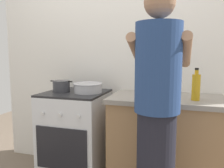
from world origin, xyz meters
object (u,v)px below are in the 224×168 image
object	(u,v)px
spice_bottle	(174,93)
oil_bottle	(196,87)
pot	(61,86)
person	(157,117)
utensil_crock	(143,84)
mixing_bowl	(88,87)
stove_range	(76,135)

from	to	relation	value
spice_bottle	oil_bottle	world-z (taller)	oil_bottle
pot	person	world-z (taller)	person
utensil_crock	person	bearing A→B (deg)	-73.19
pot	oil_bottle	size ratio (longest dim) A/B	0.89
utensil_crock	mixing_bowl	bearing A→B (deg)	-160.04
pot	mixing_bowl	size ratio (longest dim) A/B	0.81
pot	person	size ratio (longest dim) A/B	0.14
stove_range	mixing_bowl	size ratio (longest dim) A/B	3.09
utensil_crock	stove_range	bearing A→B (deg)	-163.64
stove_range	oil_bottle	world-z (taller)	oil_bottle
pot	spice_bottle	bearing A→B (deg)	-0.98
pot	mixing_bowl	world-z (taller)	pot
spice_bottle	stove_range	bearing A→B (deg)	177.69
pot	spice_bottle	xyz separation A→B (m)	(1.11, -0.02, -0.02)
mixing_bowl	utensil_crock	distance (m)	0.55
stove_range	utensil_crock	size ratio (longest dim) A/B	3.09
oil_bottle	person	bearing A→B (deg)	-119.20
mixing_bowl	utensil_crock	xyz separation A→B (m)	(0.51, 0.19, 0.03)
pot	person	xyz separation A→B (m)	(1.02, -0.54, -0.10)
utensil_crock	spice_bottle	xyz separation A→B (m)	(0.31, -0.23, -0.05)
mixing_bowl	spice_bottle	xyz separation A→B (m)	(0.83, -0.04, -0.01)
oil_bottle	pot	bearing A→B (deg)	176.81
mixing_bowl	oil_bottle	xyz separation A→B (m)	(1.00, -0.10, 0.06)
stove_range	pot	distance (m)	0.53
pot	utensil_crock	size ratio (longest dim) A/B	0.81
oil_bottle	person	world-z (taller)	person
stove_range	person	bearing A→B (deg)	-32.51
pot	oil_bottle	xyz separation A→B (m)	(1.28, -0.07, 0.06)
stove_range	pot	xyz separation A→B (m)	(-0.14, -0.02, 0.51)
utensil_crock	spice_bottle	size ratio (longest dim) A/B	3.46
pot	oil_bottle	distance (m)	1.28
spice_bottle	person	bearing A→B (deg)	-99.58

